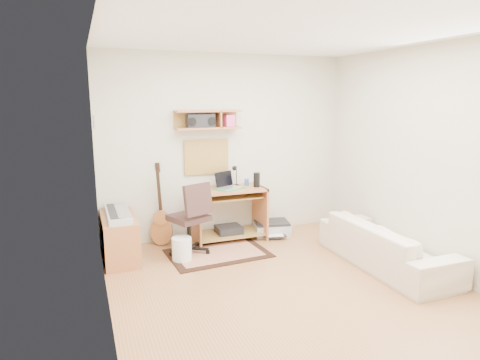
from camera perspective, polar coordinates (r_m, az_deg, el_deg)
name	(u,v)px	position (r m, az deg, el deg)	size (l,w,h in m)	color
floor	(289,290)	(4.61, 6.65, -14.65)	(3.60, 4.00, 0.01)	#A77245
ceiling	(295,31)	(4.19, 7.50, 19.41)	(3.60, 4.00, 0.01)	white
back_wall	(226,147)	(6.03, -1.93, 4.55)	(3.60, 0.01, 2.60)	beige
left_wall	(102,181)	(3.73, -18.26, -0.18)	(0.01, 4.00, 2.60)	beige
right_wall	(431,159)	(5.30, 24.59, 2.60)	(0.01, 4.00, 2.60)	beige
wall_shelf	(208,120)	(5.79, -4.36, 8.21)	(0.90, 0.25, 0.26)	#B66C40
cork_board	(207,157)	(5.94, -4.58, 3.14)	(0.64, 0.03, 0.49)	#AF7A57
wall_photo	(94,122)	(5.17, -19.26, 7.49)	(0.02, 0.20, 0.15)	#4C8CBF
desk	(229,214)	(5.94, -1.56, -4.68)	(1.00, 0.55, 0.75)	#B66C40
laptop	(229,180)	(5.80, -1.51, -0.06)	(0.30, 0.30, 0.23)	silver
speaker	(257,180)	(5.92, 2.29, 0.03)	(0.09, 0.09, 0.20)	black
desk_lamp	(236,176)	(6.00, -0.49, 0.61)	(0.10, 0.10, 0.29)	black
pencil_cup	(247,182)	(6.03, 0.91, -0.29)	(0.07, 0.07, 0.09)	#335799
boombox	(200,121)	(5.75, -5.42, 7.97)	(0.37, 0.17, 0.19)	black
rug	(218,253)	(5.53, -3.00, -9.91)	(1.26, 0.84, 0.02)	#CFB38B
task_chair	(189,218)	(5.43, -7.00, -5.11)	(0.49, 0.49, 0.97)	#31201D
cabinet	(119,238)	(5.49, -16.11, -7.56)	(0.40, 0.90, 0.55)	#B66C40
music_keyboard	(118,214)	(5.40, -16.29, -4.42)	(0.27, 0.85, 0.07)	#B2B5BA
guitar	(161,205)	(5.78, -10.75, -3.32)	(0.30, 0.19, 1.14)	#B96D39
waste_basket	(182,249)	(5.31, -7.93, -9.30)	(0.25, 0.25, 0.29)	white
printer	(272,229)	(6.26, 4.33, -6.64)	(0.50, 0.39, 0.19)	#A5A8AA
sofa	(386,237)	(5.33, 19.30, -7.38)	(1.83, 0.53, 0.72)	beige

